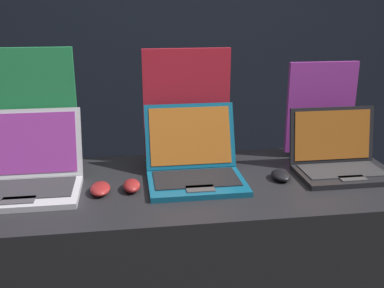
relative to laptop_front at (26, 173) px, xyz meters
name	(u,v)px	position (x,y,z in m)	size (l,w,h in m)	color
wall_back	(157,34)	(0.60, 1.63, 0.36)	(8.00, 0.05, 2.80)	black
laptop_front	(26,173)	(0.00, 0.00, 0.00)	(0.39, 0.34, 0.27)	#B7B7BC
mouse_front	(100,189)	(0.26, -0.07, -0.05)	(0.07, 0.12, 0.03)	maroon
promo_stand_front	(31,114)	(0.00, 0.19, 0.17)	(0.35, 0.07, 0.49)	black
laptop_middle	(194,164)	(0.61, 0.01, 0.00)	(0.36, 0.36, 0.26)	#0F5170
mouse_middle	(132,186)	(0.37, -0.06, -0.04)	(0.06, 0.10, 0.04)	maroon
promo_stand_middle	(187,109)	(0.61, 0.22, 0.16)	(0.36, 0.07, 0.47)	black
laptop_back	(339,159)	(1.19, 0.00, 0.00)	(0.35, 0.27, 0.24)	black
mouse_back	(281,175)	(0.94, -0.04, -0.05)	(0.07, 0.10, 0.03)	black
promo_stand_back	(320,112)	(1.19, 0.20, 0.13)	(0.30, 0.07, 0.41)	black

